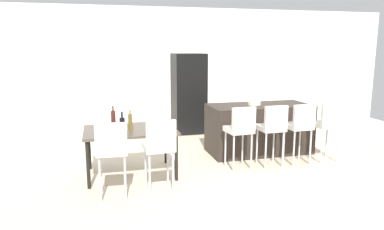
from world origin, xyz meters
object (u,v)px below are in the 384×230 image
(kitchen_island, at_px, (259,129))
(dining_chair_near, at_px, (111,148))
(dining_table, at_px, (130,133))
(wine_bottle_inner, at_px, (122,125))
(fruit_bowl, at_px, (254,103))
(bar_chair_left, at_px, (240,128))
(wine_bottle_end, at_px, (130,122))
(bar_chair_far, at_px, (328,122))
(bar_chair_right, at_px, (300,124))
(wine_glass_middle, at_px, (159,117))
(bar_chair_middle, at_px, (272,126))
(wine_glass_left, at_px, (98,118))
(dining_chair_far, at_px, (160,144))
(wine_bottle_far, at_px, (113,118))
(refrigerator, at_px, (189,93))

(kitchen_island, bearing_deg, dining_chair_near, -151.97)
(dining_table, height_order, wine_bottle_inner, wine_bottle_inner)
(kitchen_island, xyz_separation_m, fruit_bowl, (-0.11, 0.01, 0.50))
(bar_chair_left, relative_size, wine_bottle_end, 3.25)
(bar_chair_far, bearing_deg, bar_chair_right, 180.00)
(dining_chair_near, height_order, wine_glass_middle, dining_chair_near)
(bar_chair_middle, xyz_separation_m, wine_glass_left, (-2.80, 0.54, 0.17))
(wine_bottle_inner, bearing_deg, bar_chair_right, 1.74)
(kitchen_island, relative_size, wine_glass_middle, 11.00)
(bar_chair_far, distance_m, dining_chair_far, 3.15)
(bar_chair_left, bearing_deg, kitchen_island, 48.67)
(kitchen_island, xyz_separation_m, bar_chair_middle, (-0.14, -0.81, 0.24))
(bar_chair_middle, xyz_separation_m, wine_bottle_far, (-2.57, 0.45, 0.17))
(bar_chair_right, relative_size, dining_chair_far, 1.00)
(refrigerator, bearing_deg, kitchen_island, -65.64)
(dining_chair_near, distance_m, refrigerator, 3.94)
(bar_chair_middle, bearing_deg, dining_chair_far, -161.49)
(dining_chair_far, xyz_separation_m, wine_glass_left, (-0.78, 1.21, 0.17))
(dining_chair_far, bearing_deg, fruit_bowl, 36.19)
(fruit_bowl, bearing_deg, wine_glass_middle, -166.58)
(wine_bottle_inner, bearing_deg, wine_glass_left, 117.96)
(wine_bottle_far, distance_m, fruit_bowl, 2.63)
(bar_chair_far, relative_size, wine_bottle_inner, 3.21)
(kitchen_island, distance_m, fruit_bowl, 0.51)
(wine_bottle_far, bearing_deg, bar_chair_left, -12.72)
(bar_chair_left, distance_m, dining_chair_near, 2.19)
(wine_glass_middle, bearing_deg, bar_chair_middle, -11.59)
(bar_chair_right, bearing_deg, wine_bottle_end, 178.96)
(wine_glass_middle, bearing_deg, bar_chair_far, -7.43)
(wine_bottle_end, relative_size, refrigerator, 0.18)
(bar_chair_middle, xyz_separation_m, wine_glass_middle, (-1.84, 0.38, 0.17))
(dining_chair_far, xyz_separation_m, fruit_bowl, (2.05, 1.50, 0.26))
(bar_chair_far, bearing_deg, wine_bottle_inner, -178.53)
(kitchen_island, height_order, wine_bottle_end, wine_bottle_end)
(bar_chair_middle, xyz_separation_m, dining_chair_near, (-2.65, -0.68, 0.00))
(dining_chair_near, height_order, wine_bottle_far, wine_bottle_far)
(bar_chair_right, height_order, dining_chair_near, same)
(refrigerator, distance_m, fruit_bowl, 2.09)
(dining_chair_near, height_order, dining_chair_far, same)
(bar_chair_right, xyz_separation_m, wine_bottle_far, (-3.09, 0.45, 0.17))
(kitchen_island, xyz_separation_m, bar_chair_left, (-0.71, -0.81, 0.24))
(kitchen_island, xyz_separation_m, dining_chair_far, (-2.16, -1.49, 0.24))
(bar_chair_middle, distance_m, wine_bottle_far, 2.62)
(dining_chair_near, relative_size, wine_glass_left, 6.03)
(bar_chair_left, height_order, wine_glass_left, bar_chair_left)
(wine_bottle_far, height_order, wine_glass_middle, wine_bottle_far)
(dining_table, distance_m, wine_bottle_far, 0.41)
(bar_chair_right, xyz_separation_m, wine_bottle_inner, (-2.99, -0.09, 0.17))
(dining_table, bearing_deg, wine_glass_left, 142.13)
(wine_bottle_inner, bearing_deg, refrigerator, 58.82)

